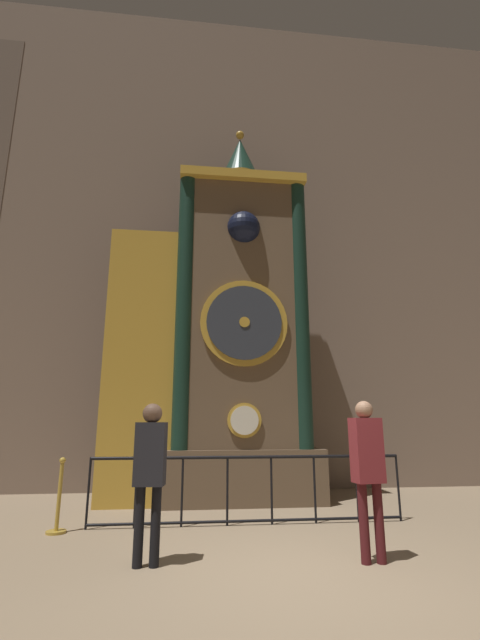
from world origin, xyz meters
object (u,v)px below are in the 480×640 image
object	(u,v)px
clock_tower	(218,333)
visitor_far	(367,462)
visitor_near	(150,465)
stanchion_post	(58,508)

from	to	relation	value
clock_tower	visitor_far	xyz separation A→B (m)	(1.52, -4.01, -2.34)
visitor_near	stanchion_post	xyz separation A→B (m)	(-1.41, 1.64, -0.73)
clock_tower	stanchion_post	world-z (taller)	clock_tower
visitor_near	stanchion_post	distance (m)	2.29
visitor_near	visitor_far	bearing A→B (deg)	3.35
visitor_near	stanchion_post	size ratio (longest dim) A/B	1.70
clock_tower	visitor_near	bearing A→B (deg)	-104.66
visitor_far	clock_tower	bearing A→B (deg)	103.83
clock_tower	visitor_near	world-z (taller)	clock_tower
clock_tower	stanchion_post	xyz separation A→B (m)	(-2.42, -2.20, -3.08)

